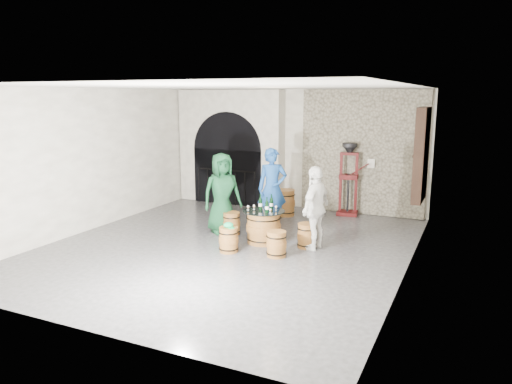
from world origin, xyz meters
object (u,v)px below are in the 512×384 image
at_px(barrel_stool_far, 270,220).
at_px(wine_bottle_left, 260,203).
at_px(barrel_table, 264,227).
at_px(person_blue, 272,188).
at_px(person_green, 222,193).
at_px(wine_bottle_right, 271,203).
at_px(barrel_stool_near_right, 276,244).
at_px(barrel_stool_left, 232,223).
at_px(barrel_stool_near_left, 229,240).
at_px(person_white, 316,208).
at_px(side_barrel, 285,203).
at_px(barrel_stool_right, 307,236).
at_px(wine_bottle_center, 267,206).
at_px(corking_press, 349,174).

xyz_separation_m(barrel_stool_far, wine_bottle_left, (0.13, -0.84, 0.57)).
bearing_deg(barrel_table, person_blue, 104.23).
relative_size(person_green, wine_bottle_right, 5.53).
xyz_separation_m(barrel_stool_near_right, wine_bottle_right, (-0.49, 0.91, 0.57)).
distance_m(barrel_table, barrel_stool_left, 0.94).
height_order(barrel_stool_near_left, person_white, person_white).
bearing_deg(person_green, person_white, -57.12).
relative_size(barrel_stool_far, person_blue, 0.27).
bearing_deg(person_white, barrel_stool_left, -87.20).
height_order(barrel_stool_near_left, person_blue, person_blue).
xyz_separation_m(person_white, wine_bottle_right, (-1.01, 0.13, -0.02)).
distance_m(barrel_stool_near_right, person_white, 1.11).
bearing_deg(side_barrel, wine_bottle_right, -76.28).
xyz_separation_m(barrel_stool_near_left, person_white, (1.48, 0.91, 0.59)).
xyz_separation_m(barrel_stool_far, person_white, (1.33, -0.85, 0.59)).
distance_m(barrel_table, wine_bottle_left, 0.49).
xyz_separation_m(barrel_stool_right, wine_bottle_right, (-0.84, 0.14, 0.57)).
height_order(barrel_stool_right, wine_bottle_left, wine_bottle_left).
bearing_deg(barrel_stool_near_right, barrel_stool_left, 146.28).
relative_size(barrel_stool_right, barrel_stool_near_right, 1.00).
xyz_separation_m(barrel_stool_right, wine_bottle_left, (-1.04, 0.02, 0.57)).
distance_m(barrel_stool_far, wine_bottle_center, 1.24).
relative_size(barrel_table, person_blue, 0.48).
xyz_separation_m(person_blue, side_barrel, (-0.15, 1.23, -0.60)).
bearing_deg(barrel_stool_near_left, barrel_stool_right, 34.59).
bearing_deg(barrel_stool_right, barrel_stool_far, 143.56).
xyz_separation_m(person_white, wine_bottle_left, (-1.21, 0.01, -0.02)).
bearing_deg(barrel_table, person_green, 163.48).
relative_size(barrel_stool_near_left, person_blue, 0.27).
relative_size(barrel_stool_right, wine_bottle_center, 1.54).
bearing_deg(corking_press, barrel_stool_left, -130.64).
distance_m(barrel_table, wine_bottle_right, 0.52).
xyz_separation_m(barrel_stool_left, barrel_stool_near_right, (1.49, -0.99, 0.00)).
distance_m(person_blue, side_barrel, 1.38).
bearing_deg(side_barrel, person_green, -109.73).
height_order(barrel_stool_near_left, wine_bottle_left, wine_bottle_left).
xyz_separation_m(person_green, side_barrel, (0.73, 2.03, -0.56)).
bearing_deg(wine_bottle_right, barrel_stool_right, -9.16).
relative_size(wine_bottle_right, side_barrel, 0.48).
height_order(barrel_stool_far, side_barrel, side_barrel).
distance_m(barrel_stool_near_left, wine_bottle_left, 1.12).
bearing_deg(barrel_stool_near_right, barrel_stool_near_left, -172.32).
relative_size(barrel_table, wine_bottle_right, 2.73).
bearing_deg(wine_bottle_left, barrel_table, -32.09).
distance_m(person_green, wine_bottle_center, 1.38).
distance_m(barrel_stool_right, side_barrel, 2.71).
bearing_deg(person_white, barrel_table, -78.31).
height_order(wine_bottle_center, wine_bottle_right, same).
xyz_separation_m(person_white, side_barrel, (-1.55, 2.32, -0.51)).
relative_size(barrel_stool_far, corking_press, 0.27).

